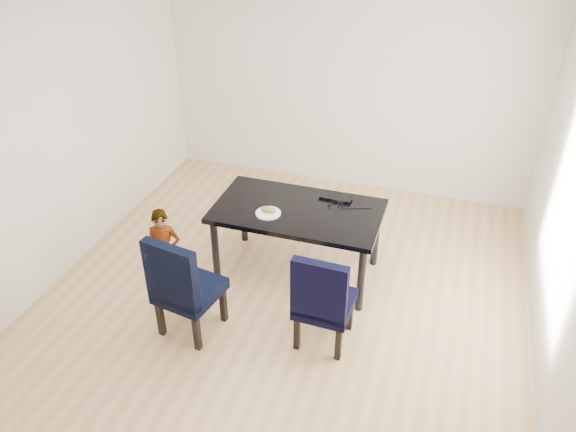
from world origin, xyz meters
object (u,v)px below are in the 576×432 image
(chair_left, at_px, (189,282))
(plate, at_px, (268,213))
(dining_table, at_px, (297,241))
(chair_right, at_px, (325,296))
(laptop, at_px, (337,195))
(child, at_px, (164,252))

(chair_left, bearing_deg, plate, 75.21)
(dining_table, relative_size, chair_right, 1.67)
(dining_table, distance_m, laptop, 0.60)
(child, bearing_deg, chair_left, -60.08)
(child, bearing_deg, dining_table, 11.52)
(dining_table, xyz_separation_m, laptop, (0.30, 0.35, 0.39))
(dining_table, relative_size, child, 1.80)
(chair_left, bearing_deg, laptop, 65.89)
(chair_left, xyz_separation_m, child, (-0.47, 0.41, -0.06))
(chair_right, xyz_separation_m, plate, (-0.74, 0.67, 0.28))
(plate, bearing_deg, laptop, 43.92)
(dining_table, xyz_separation_m, chair_right, (0.50, -0.84, 0.10))
(dining_table, relative_size, chair_left, 1.57)
(child, distance_m, laptop, 1.76)
(laptop, bearing_deg, plate, 47.88)
(plate, bearing_deg, chair_right, -42.10)
(child, xyz_separation_m, laptop, (1.41, 1.00, 0.32))
(chair_left, bearing_deg, chair_right, 20.65)
(child, height_order, laptop, child)
(chair_left, relative_size, plate, 4.26)
(child, relative_size, plate, 3.72)
(chair_right, distance_m, child, 1.63)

